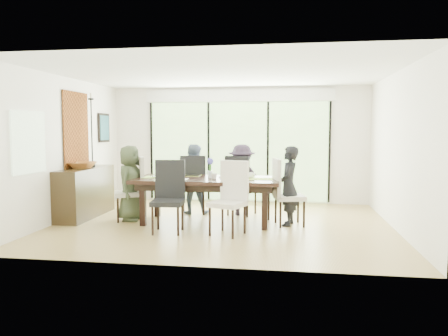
# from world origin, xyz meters

# --- Properties ---
(floor) EXTENTS (6.00, 5.00, 0.01)m
(floor) POSITION_xyz_m (0.00, 0.00, -0.01)
(floor) COLOR olive
(floor) RESTS_ON ground
(ceiling) EXTENTS (6.00, 5.00, 0.01)m
(ceiling) POSITION_xyz_m (0.00, 0.00, 2.71)
(ceiling) COLOR white
(ceiling) RESTS_ON wall_back
(wall_back) EXTENTS (6.00, 0.02, 2.70)m
(wall_back) POSITION_xyz_m (0.00, 2.51, 1.35)
(wall_back) COLOR white
(wall_back) RESTS_ON floor
(wall_front) EXTENTS (6.00, 0.02, 2.70)m
(wall_front) POSITION_xyz_m (0.00, -2.51, 1.35)
(wall_front) COLOR beige
(wall_front) RESTS_ON floor
(wall_left) EXTENTS (0.02, 5.00, 2.70)m
(wall_left) POSITION_xyz_m (-3.01, 0.00, 1.35)
(wall_left) COLOR beige
(wall_left) RESTS_ON floor
(wall_right) EXTENTS (0.02, 5.00, 2.70)m
(wall_right) POSITION_xyz_m (3.01, 0.00, 1.35)
(wall_right) COLOR beige
(wall_right) RESTS_ON floor
(glass_doors) EXTENTS (4.20, 0.02, 2.30)m
(glass_doors) POSITION_xyz_m (0.00, 2.47, 1.20)
(glass_doors) COLOR #598C3F
(glass_doors) RESTS_ON wall_back
(blinds_header) EXTENTS (4.40, 0.06, 0.28)m
(blinds_header) POSITION_xyz_m (0.00, 2.46, 2.50)
(blinds_header) COLOR white
(blinds_header) RESTS_ON wall_back
(mullion_a) EXTENTS (0.05, 0.04, 2.30)m
(mullion_a) POSITION_xyz_m (-2.10, 2.46, 1.20)
(mullion_a) COLOR black
(mullion_a) RESTS_ON wall_back
(mullion_b) EXTENTS (0.05, 0.04, 2.30)m
(mullion_b) POSITION_xyz_m (-0.70, 2.46, 1.20)
(mullion_b) COLOR black
(mullion_b) RESTS_ON wall_back
(mullion_c) EXTENTS (0.05, 0.04, 2.30)m
(mullion_c) POSITION_xyz_m (0.70, 2.46, 1.20)
(mullion_c) COLOR black
(mullion_c) RESTS_ON wall_back
(mullion_d) EXTENTS (0.05, 0.04, 2.30)m
(mullion_d) POSITION_xyz_m (2.10, 2.46, 1.20)
(mullion_d) COLOR black
(mullion_d) RESTS_ON wall_back
(side_window) EXTENTS (0.02, 0.90, 1.00)m
(side_window) POSITION_xyz_m (-2.97, -1.20, 1.50)
(side_window) COLOR #8CAD7F
(side_window) RESTS_ON wall_left
(deck) EXTENTS (6.00, 1.80, 0.10)m
(deck) POSITION_xyz_m (0.00, 3.40, -0.05)
(deck) COLOR brown
(deck) RESTS_ON ground
(rail_top) EXTENTS (6.00, 0.08, 0.06)m
(rail_top) POSITION_xyz_m (0.00, 4.20, 0.55)
(rail_top) COLOR brown
(rail_top) RESTS_ON deck
(foliage_left) EXTENTS (3.20, 3.20, 3.20)m
(foliage_left) POSITION_xyz_m (-1.80, 5.20, 1.44)
(foliage_left) COLOR #14380F
(foliage_left) RESTS_ON ground
(foliage_mid) EXTENTS (4.00, 4.00, 4.00)m
(foliage_mid) POSITION_xyz_m (0.40, 5.80, 1.80)
(foliage_mid) COLOR #14380F
(foliage_mid) RESTS_ON ground
(foliage_right) EXTENTS (2.80, 2.80, 2.80)m
(foliage_right) POSITION_xyz_m (2.20, 5.00, 1.26)
(foliage_right) COLOR #14380F
(foliage_right) RESTS_ON ground
(foliage_far) EXTENTS (3.60, 3.60, 3.60)m
(foliage_far) POSITION_xyz_m (-0.60, 6.50, 1.62)
(foliage_far) COLOR #14380F
(foliage_far) RESTS_ON ground
(table_top) EXTENTS (2.64, 1.21, 0.07)m
(table_top) POSITION_xyz_m (-0.29, 0.09, 0.79)
(table_top) COLOR black
(table_top) RESTS_ON floor
(table_apron) EXTENTS (2.42, 0.99, 0.11)m
(table_apron) POSITION_xyz_m (-0.29, 0.09, 0.69)
(table_apron) COLOR black
(table_apron) RESTS_ON floor
(table_leg_fl) EXTENTS (0.10, 0.10, 0.76)m
(table_leg_fl) POSITION_xyz_m (-1.37, -0.34, 0.38)
(table_leg_fl) COLOR black
(table_leg_fl) RESTS_ON floor
(table_leg_fr) EXTENTS (0.10, 0.10, 0.76)m
(table_leg_fr) POSITION_xyz_m (0.79, -0.34, 0.38)
(table_leg_fr) COLOR black
(table_leg_fr) RESTS_ON floor
(table_leg_bl) EXTENTS (0.10, 0.10, 0.76)m
(table_leg_bl) POSITION_xyz_m (-1.37, 0.52, 0.38)
(table_leg_bl) COLOR black
(table_leg_bl) RESTS_ON floor
(table_leg_br) EXTENTS (0.10, 0.10, 0.76)m
(table_leg_br) POSITION_xyz_m (0.79, 0.52, 0.38)
(table_leg_br) COLOR black
(table_leg_br) RESTS_ON floor
(chair_left_end) EXTENTS (0.66, 0.66, 1.21)m
(chair_left_end) POSITION_xyz_m (-1.79, 0.09, 0.60)
(chair_left_end) COLOR beige
(chair_left_end) RESTS_ON floor
(chair_right_end) EXTENTS (0.61, 0.61, 1.21)m
(chair_right_end) POSITION_xyz_m (1.21, 0.09, 0.60)
(chair_right_end) COLOR beige
(chair_right_end) RESTS_ON floor
(chair_far_left) EXTENTS (0.60, 0.60, 1.21)m
(chair_far_left) POSITION_xyz_m (-0.74, 0.94, 0.60)
(chair_far_left) COLOR black
(chair_far_left) RESTS_ON floor
(chair_far_right) EXTENTS (0.63, 0.63, 1.21)m
(chair_far_right) POSITION_xyz_m (0.26, 0.94, 0.60)
(chair_far_right) COLOR black
(chair_far_right) RESTS_ON floor
(chair_near_left) EXTENTS (0.54, 0.54, 1.21)m
(chair_near_left) POSITION_xyz_m (-0.79, -0.78, 0.60)
(chair_near_left) COLOR black
(chair_near_left) RESTS_ON floor
(chair_near_right) EXTENTS (0.65, 0.65, 1.21)m
(chair_near_right) POSITION_xyz_m (0.21, -0.78, 0.60)
(chair_near_right) COLOR white
(chair_near_right) RESTS_ON floor
(person_left_end) EXTENTS (0.42, 0.67, 1.42)m
(person_left_end) POSITION_xyz_m (-1.77, 0.09, 0.71)
(person_left_end) COLOR #3C472F
(person_left_end) RESTS_ON floor
(person_right_end) EXTENTS (0.49, 0.71, 1.42)m
(person_right_end) POSITION_xyz_m (1.19, 0.09, 0.71)
(person_right_end) COLOR black
(person_right_end) RESTS_ON floor
(person_far_left) EXTENTS (0.70, 0.48, 1.42)m
(person_far_left) POSITION_xyz_m (-0.74, 0.92, 0.71)
(person_far_left) COLOR slate
(person_far_left) RESTS_ON floor
(person_far_right) EXTENTS (0.72, 0.52, 1.42)m
(person_far_right) POSITION_xyz_m (0.26, 0.92, 0.71)
(person_far_right) COLOR #2B2131
(person_far_right) RESTS_ON floor
(placemat_left) EXTENTS (0.48, 0.35, 0.01)m
(placemat_left) POSITION_xyz_m (-1.24, 0.09, 0.83)
(placemat_left) COLOR #8FBE44
(placemat_left) RESTS_ON table_top
(placemat_right) EXTENTS (0.48, 0.35, 0.01)m
(placemat_right) POSITION_xyz_m (0.66, 0.09, 0.83)
(placemat_right) COLOR #9EC747
(placemat_right) RESTS_ON table_top
(placemat_far_l) EXTENTS (0.48, 0.35, 0.01)m
(placemat_far_l) POSITION_xyz_m (-0.74, 0.49, 0.83)
(placemat_far_l) COLOR #8EA63B
(placemat_far_l) RESTS_ON table_top
(placemat_far_r) EXTENTS (0.48, 0.35, 0.01)m
(placemat_far_r) POSITION_xyz_m (0.26, 0.49, 0.83)
(placemat_far_r) COLOR #92BD43
(placemat_far_r) RESTS_ON table_top
(placemat_paper) EXTENTS (0.48, 0.35, 0.01)m
(placemat_paper) POSITION_xyz_m (-0.84, -0.21, 0.83)
(placemat_paper) COLOR white
(placemat_paper) RESTS_ON table_top
(tablet_far_l) EXTENTS (0.29, 0.20, 0.01)m
(tablet_far_l) POSITION_xyz_m (-0.64, 0.44, 0.84)
(tablet_far_l) COLOR black
(tablet_far_l) RESTS_ON table_top
(tablet_far_r) EXTENTS (0.26, 0.19, 0.01)m
(tablet_far_r) POSITION_xyz_m (0.21, 0.44, 0.84)
(tablet_far_r) COLOR black
(tablet_far_r) RESTS_ON table_top
(papers) EXTENTS (0.33, 0.24, 0.00)m
(papers) POSITION_xyz_m (0.41, 0.04, 0.83)
(papers) COLOR white
(papers) RESTS_ON table_top
(platter_base) EXTENTS (0.29, 0.29, 0.03)m
(platter_base) POSITION_xyz_m (-0.84, -0.21, 0.84)
(platter_base) COLOR white
(platter_base) RESTS_ON table_top
(platter_snacks) EXTENTS (0.22, 0.22, 0.02)m
(platter_snacks) POSITION_xyz_m (-0.84, -0.21, 0.86)
(platter_snacks) COLOR orange
(platter_snacks) RESTS_ON table_top
(vase) EXTENTS (0.09, 0.09, 0.13)m
(vase) POSITION_xyz_m (-0.24, 0.14, 0.89)
(vase) COLOR silver
(vase) RESTS_ON table_top
(hyacinth_stems) EXTENTS (0.04, 0.04, 0.18)m
(hyacinth_stems) POSITION_xyz_m (-0.24, 0.14, 1.02)
(hyacinth_stems) COLOR #337226
(hyacinth_stems) RESTS_ON table_top
(hyacinth_blooms) EXTENTS (0.12, 0.12, 0.12)m
(hyacinth_blooms) POSITION_xyz_m (-0.24, 0.14, 1.13)
(hyacinth_blooms) COLOR #534DC2
(hyacinth_blooms) RESTS_ON table_top
(laptop) EXTENTS (0.37, 0.24, 0.03)m
(laptop) POSITION_xyz_m (-1.14, -0.01, 0.84)
(laptop) COLOR silver
(laptop) RESTS_ON table_top
(cup_a) EXTENTS (0.18, 0.18, 0.11)m
(cup_a) POSITION_xyz_m (-0.99, 0.24, 0.88)
(cup_a) COLOR white
(cup_a) RESTS_ON table_top
(cup_b) EXTENTS (0.12, 0.12, 0.10)m
(cup_b) POSITION_xyz_m (-0.14, -0.01, 0.87)
(cup_b) COLOR white
(cup_b) RESTS_ON table_top
(cup_c) EXTENTS (0.19, 0.19, 0.11)m
(cup_c) POSITION_xyz_m (0.51, 0.19, 0.88)
(cup_c) COLOR white
(cup_c) RESTS_ON table_top
(book) EXTENTS (0.28, 0.30, 0.02)m
(book) POSITION_xyz_m (-0.04, 0.14, 0.83)
(book) COLOR white
(book) RESTS_ON table_top
(sideboard) EXTENTS (0.48, 1.71, 0.96)m
(sideboard) POSITION_xyz_m (-2.76, 0.29, 0.48)
(sideboard) COLOR black
(sideboard) RESTS_ON floor
(bowl) EXTENTS (0.51, 0.51, 0.12)m
(bowl) POSITION_xyz_m (-2.76, 0.19, 1.02)
(bowl) COLOR brown
(bowl) RESTS_ON sideboard
(candlestick_base) EXTENTS (0.11, 0.11, 0.04)m
(candlestick_base) POSITION_xyz_m (-2.76, 0.64, 0.98)
(candlestick_base) COLOR black
(candlestick_base) RESTS_ON sideboard
(candlestick_shaft) EXTENTS (0.03, 0.03, 1.34)m
(candlestick_shaft) POSITION_xyz_m (-2.76, 0.64, 1.66)
(candlestick_shaft) COLOR black
(candlestick_shaft) RESTS_ON sideboard
(candlestick_pan) EXTENTS (0.11, 0.11, 0.03)m
(candlestick_pan) POSITION_xyz_m (-2.76, 0.64, 2.32)
(candlestick_pan) COLOR black
(candlestick_pan) RESTS_ON sideboard
(candle) EXTENTS (0.04, 0.04, 0.11)m
(candle) POSITION_xyz_m (-2.76, 0.64, 2.38)
(candle) COLOR silver
(candle) RESTS_ON sideboard
(tapestry) EXTENTS (0.02, 1.00, 1.50)m
(tapestry) POSITION_xyz_m (-2.97, 0.40, 1.70)
(tapestry) COLOR #974615
(tapestry) RESTS_ON wall_left
(art_frame) EXTENTS (0.03, 0.55, 0.65)m
(art_frame) POSITION_xyz_m (-2.97, 1.70, 1.75)
(art_frame) COLOR black
(art_frame) RESTS_ON wall_left
(art_canvas) EXTENTS (0.01, 0.45, 0.55)m
(art_canvas) POSITION_xyz_m (-2.95, 1.70, 1.75)
(art_canvas) COLOR #1B4B58
(art_canvas) RESTS_ON wall_left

